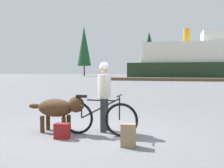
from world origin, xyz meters
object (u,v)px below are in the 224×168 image
(bicycle, at_px, (98,118))
(backpack, at_px, (128,135))
(person_cyclist, at_px, (104,90))
(handbag_pannier, at_px, (62,131))
(ferry_boat, at_px, (205,62))
(dog, at_px, (59,108))

(bicycle, distance_m, backpack, 1.05)
(person_cyclist, distance_m, handbag_pannier, 1.39)
(person_cyclist, distance_m, ferry_boat, 37.45)
(backpack, xyz_separation_m, ferry_boat, (5.46, 37.93, 2.63))
(bicycle, height_order, handbag_pannier, bicycle)
(handbag_pannier, bearing_deg, person_cyclist, 50.82)
(bicycle, bearing_deg, dog, 177.71)
(bicycle, height_order, person_cyclist, person_cyclist)
(backpack, bearing_deg, person_cyclist, 126.68)
(backpack, bearing_deg, bicycle, 141.34)
(person_cyclist, distance_m, backpack, 1.53)
(backpack, height_order, handbag_pannier, backpack)
(person_cyclist, relative_size, backpack, 3.73)
(handbag_pannier, relative_size, ferry_boat, 0.01)
(bicycle, bearing_deg, person_cyclist, 86.85)
(handbag_pannier, height_order, ferry_boat, ferry_boat)
(person_cyclist, xyz_separation_m, ferry_boat, (6.25, 36.87, 1.85))
(bicycle, relative_size, ferry_boat, 0.08)
(dog, bearing_deg, handbag_pannier, -58.18)
(bicycle, bearing_deg, ferry_boat, 80.45)
(person_cyclist, relative_size, handbag_pannier, 5.05)
(person_cyclist, height_order, handbag_pannier, person_cyclist)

